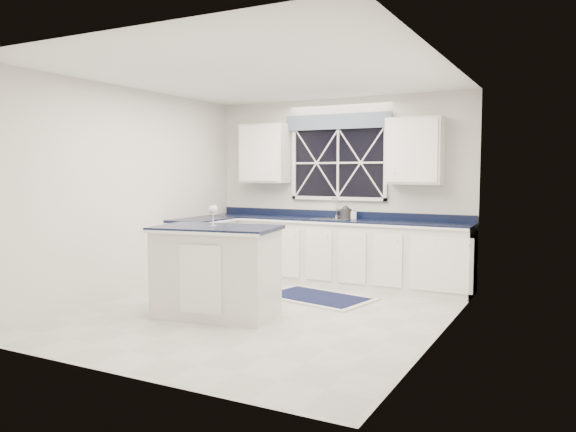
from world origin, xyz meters
The scene contains 13 objects.
ground centered at (0.00, 0.00, 0.00)m, with size 4.50×4.50×0.00m, color #B3B4AF.
back_wall centered at (0.00, 2.25, 1.35)m, with size 4.00×0.10×2.70m, color silver.
base_cabinets centered at (-0.33, 1.78, 0.45)m, with size 3.99×1.60×0.90m.
countertop centered at (0.00, 1.95, 0.92)m, with size 3.98×0.64×0.04m, color black.
dishwasher centered at (-1.10, 1.95, 0.41)m, with size 0.60×0.58×0.82m, color black.
window centered at (0.00, 2.20, 1.83)m, with size 1.65×0.09×1.26m.
upper_cabinets centered at (0.00, 2.08, 1.90)m, with size 3.10×0.34×0.90m.
faucet centered at (0.00, 2.14, 1.10)m, with size 0.05×0.20×0.30m.
island centered at (-0.41, -0.34, 0.51)m, with size 1.47×1.03×1.01m.
rug centered at (0.24, 0.98, 0.01)m, with size 1.52×1.10×0.02m.
kettle centered at (0.19, 2.05, 1.03)m, with size 0.29×0.19×0.20m.
wine_glass centered at (-0.47, -0.31, 1.18)m, with size 0.10×0.10×0.25m.
soap_bottle centered at (0.30, 2.08, 1.03)m, with size 0.08×0.08×0.17m, color silver.
Camera 1 is at (3.20, -5.49, 1.62)m, focal length 35.00 mm.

